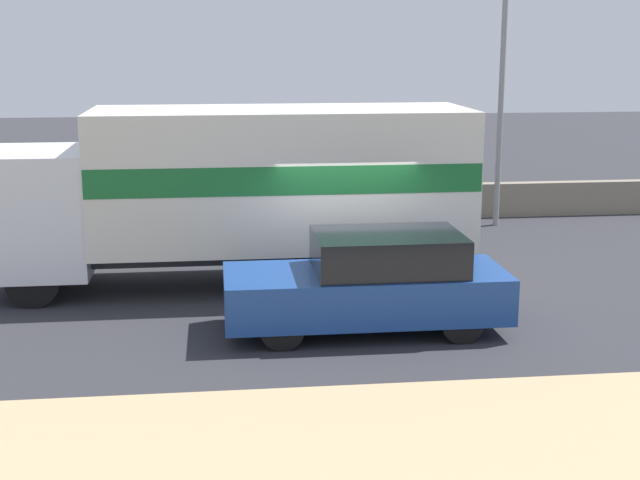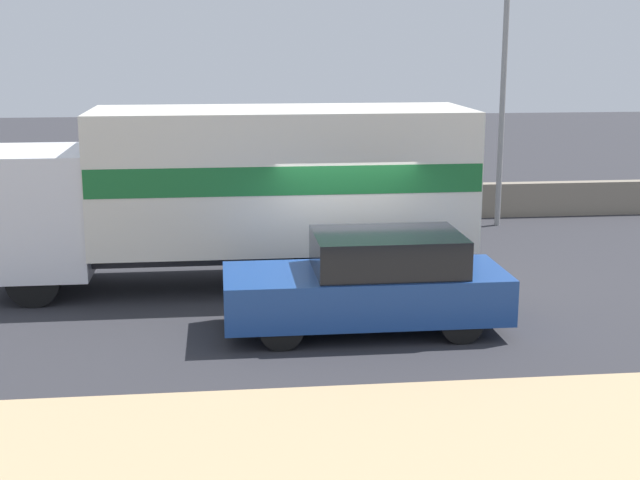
% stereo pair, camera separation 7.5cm
% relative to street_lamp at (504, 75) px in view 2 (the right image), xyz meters
% --- Properties ---
extents(ground_plane, '(80.00, 80.00, 0.00)m').
position_rel_street_lamp_xyz_m(ground_plane, '(-4.73, -6.66, -3.74)').
color(ground_plane, '#2D2D33').
extents(dirt_shoulder_foreground, '(60.00, 4.64, 0.04)m').
position_rel_street_lamp_xyz_m(dirt_shoulder_foreground, '(-4.73, -12.54, -3.72)').
color(dirt_shoulder_foreground, tan).
rests_on(dirt_shoulder_foreground, ground_plane).
extents(stone_wall_backdrop, '(60.00, 0.35, 0.89)m').
position_rel_street_lamp_xyz_m(stone_wall_backdrop, '(-4.73, 1.11, -3.30)').
color(stone_wall_backdrop, gray).
rests_on(stone_wall_backdrop, ground_plane).
extents(street_lamp, '(0.56, 0.28, 6.41)m').
position_rel_street_lamp_xyz_m(street_lamp, '(0.00, 0.00, 0.00)').
color(street_lamp, gray).
rests_on(street_lamp, ground_plane).
extents(box_truck, '(8.96, 2.61, 3.35)m').
position_rel_street_lamp_xyz_m(box_truck, '(-6.47, -4.81, -1.81)').
color(box_truck, silver).
rests_on(box_truck, ground_plane).
extents(car_hatchback, '(4.51, 1.77, 1.60)m').
position_rel_street_lamp_xyz_m(car_hatchback, '(-4.59, -7.83, -2.95)').
color(car_hatchback, navy).
rests_on(car_hatchback, ground_plane).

